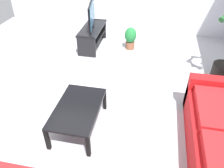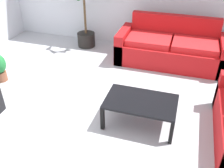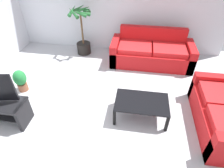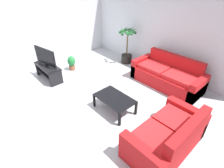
{
  "view_description": "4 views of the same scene",
  "coord_description": "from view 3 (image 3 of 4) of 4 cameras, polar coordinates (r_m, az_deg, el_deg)",
  "views": [
    {
      "loc": [
        3.01,
        1.2,
        2.54
      ],
      "look_at": [
        0.19,
        0.63,
        0.43
      ],
      "focal_mm": 36.38,
      "sensor_mm": 36.0,
      "label": 1
    },
    {
      "loc": [
        1.22,
        -2.54,
        2.45
      ],
      "look_at": [
        0.29,
        0.44,
        0.45
      ],
      "focal_mm": 40.41,
      "sensor_mm": 36.0,
      "label": 2
    },
    {
      "loc": [
        0.61,
        -2.3,
        2.77
      ],
      "look_at": [
        0.16,
        0.63,
        0.43
      ],
      "focal_mm": 29.92,
      "sensor_mm": 36.0,
      "label": 3
    },
    {
      "loc": [
        3.24,
        -2.09,
        2.95
      ],
      "look_at": [
        0.6,
        0.32,
        0.68
      ],
      "focal_mm": 27.71,
      "sensor_mm": 36.0,
      "label": 4
    }
  ],
  "objects": [
    {
      "name": "ground_plane",
      "position": [
        3.66,
        -4.01,
        -11.13
      ],
      "size": [
        6.6,
        6.6,
        0.0
      ],
      "primitive_type": "plane",
      "color": "#B2B2B7"
    },
    {
      "name": "wall_back",
      "position": [
        5.52,
        2.36,
        23.4
      ],
      "size": [
        6.0,
        0.06,
        2.7
      ],
      "primitive_type": "cube",
      "color": "silver",
      "rests_on": "ground"
    },
    {
      "name": "couch_main",
      "position": [
        5.22,
        11.89,
        9.26
      ],
      "size": [
        2.14,
        0.9,
        0.9
      ],
      "color": "red",
      "rests_on": "ground"
    },
    {
      "name": "coffee_table",
      "position": [
        3.53,
        9.03,
        -5.82
      ],
      "size": [
        0.99,
        0.61,
        0.39
      ],
      "color": "black",
      "rests_on": "ground"
    },
    {
      "name": "potted_palm",
      "position": [
        5.56,
        -8.97,
        14.76
      ],
      "size": [
        0.68,
        0.69,
        1.36
      ],
      "color": "black",
      "rests_on": "ground"
    },
    {
      "name": "potted_plant_small",
      "position": [
        4.6,
        -26.21,
        1.15
      ],
      "size": [
        0.28,
        0.28,
        0.52
      ],
      "color": "brown",
      "rests_on": "ground"
    }
  ]
}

